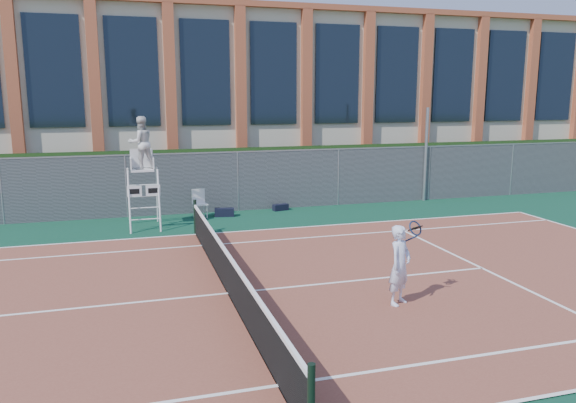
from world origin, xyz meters
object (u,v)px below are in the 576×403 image
object	(u,v)px
umpire_chair	(141,146)
tennis_player	(400,265)
steel_pole	(426,155)
plastic_chair	(199,201)

from	to	relation	value
umpire_chair	tennis_player	size ratio (longest dim) A/B	2.18
steel_pole	tennis_player	distance (m)	12.21
steel_pole	umpire_chair	bearing A→B (deg)	-171.63
umpire_chair	plastic_chair	distance (m)	3.00
umpire_chair	steel_pole	bearing A→B (deg)	8.37
umpire_chair	plastic_chair	world-z (taller)	umpire_chair
plastic_chair	tennis_player	xyz separation A→B (m)	(2.82, -9.64, 0.26)
steel_pole	tennis_player	bearing A→B (deg)	-122.17
steel_pole	umpire_chair	distance (m)	11.37
steel_pole	umpire_chair	size ratio (longest dim) A/B	1.04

